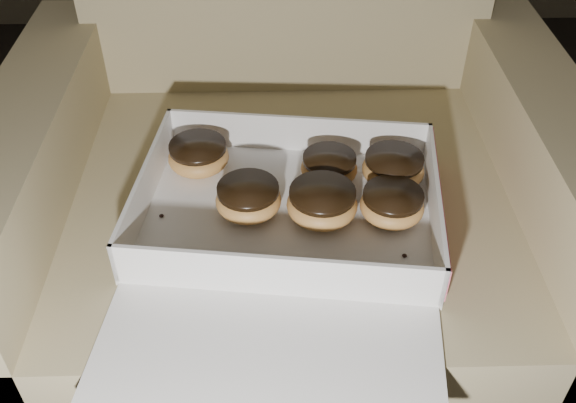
{
  "coord_description": "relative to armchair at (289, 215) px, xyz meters",
  "views": [
    {
      "loc": [
        -0.19,
        -0.05,
        1.07
      ],
      "look_at": [
        -0.17,
        0.67,
        0.46
      ],
      "focal_mm": 40.0,
      "sensor_mm": 36.0,
      "label": 1
    }
  ],
  "objects": [
    {
      "name": "armchair",
      "position": [
        0.0,
        0.0,
        0.0
      ],
      "size": [
        0.92,
        0.78,
        0.96
      ],
      "color": "#978760",
      "rests_on": "floor"
    },
    {
      "name": "bakery_box",
      "position": [
        -0.01,
        -0.19,
        0.14
      ],
      "size": [
        0.49,
        0.55,
        0.07
      ],
      "rotation": [
        0.0,
        0.0,
        -0.13
      ],
      "color": "white",
      "rests_on": "armchair"
    },
    {
      "name": "donut_a",
      "position": [
        0.06,
        -0.07,
        0.16
      ],
      "size": [
        0.09,
        0.09,
        0.04
      ],
      "color": "#E8AB51",
      "rests_on": "bakery_box"
    },
    {
      "name": "donut_b",
      "position": [
        -0.15,
        -0.03,
        0.16
      ],
      "size": [
        0.1,
        0.1,
        0.05
      ],
      "color": "#E8AB51",
      "rests_on": "bakery_box"
    },
    {
      "name": "donut_c",
      "position": [
        0.04,
        -0.16,
        0.16
      ],
      "size": [
        0.1,
        0.1,
        0.05
      ],
      "color": "#E8AB51",
      "rests_on": "bakery_box"
    },
    {
      "name": "donut_d",
      "position": [
        -0.06,
        -0.14,
        0.16
      ],
      "size": [
        0.1,
        0.1,
        0.05
      ],
      "color": "#E8AB51",
      "rests_on": "bakery_box"
    },
    {
      "name": "donut_e",
      "position": [
        0.16,
        -0.07,
        0.16
      ],
      "size": [
        0.1,
        0.1,
        0.05
      ],
      "color": "#E8AB51",
      "rests_on": "bakery_box"
    },
    {
      "name": "donut_f",
      "position": [
        0.14,
        -0.16,
        0.16
      ],
      "size": [
        0.09,
        0.09,
        0.05
      ],
      "color": "#E8AB51",
      "rests_on": "bakery_box"
    },
    {
      "name": "crumb_a",
      "position": [
        0.15,
        -0.24,
        0.14
      ],
      "size": [
        0.01,
        0.01,
        0.0
      ],
      "primitive_type": "ellipsoid",
      "color": "black",
      "rests_on": "bakery_box"
    },
    {
      "name": "crumb_b",
      "position": [
        -0.17,
        -0.23,
        0.14
      ],
      "size": [
        0.01,
        0.01,
        0.0
      ],
      "primitive_type": "ellipsoid",
      "color": "black",
      "rests_on": "bakery_box"
    },
    {
      "name": "crumb_c",
      "position": [
        -0.19,
        -0.15,
        0.14
      ],
      "size": [
        0.01,
        0.01,
        0.0
      ],
      "primitive_type": "ellipsoid",
      "color": "black",
      "rests_on": "bakery_box"
    }
  ]
}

